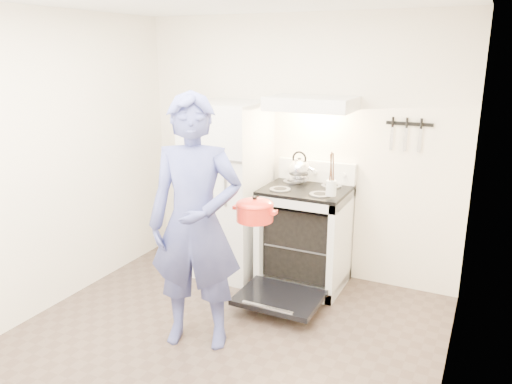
% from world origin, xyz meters
% --- Properties ---
extents(floor, '(3.60, 3.60, 0.00)m').
position_xyz_m(floor, '(0.00, 0.00, 0.00)').
color(floor, '#4B3D34').
rests_on(floor, ground).
extents(back_wall, '(3.20, 0.02, 2.50)m').
position_xyz_m(back_wall, '(0.00, 1.80, 1.25)').
color(back_wall, '#F4E9CD').
rests_on(back_wall, ground).
extents(refrigerator, '(0.70, 0.70, 1.70)m').
position_xyz_m(refrigerator, '(-0.58, 1.45, 0.85)').
color(refrigerator, silver).
rests_on(refrigerator, floor).
extents(stove_body, '(0.76, 0.65, 0.92)m').
position_xyz_m(stove_body, '(0.23, 1.48, 0.46)').
color(stove_body, silver).
rests_on(stove_body, floor).
extents(cooktop, '(0.76, 0.65, 0.03)m').
position_xyz_m(cooktop, '(0.23, 1.48, 0.94)').
color(cooktop, black).
rests_on(cooktop, stove_body).
extents(backsplash, '(0.76, 0.07, 0.20)m').
position_xyz_m(backsplash, '(0.23, 1.76, 1.05)').
color(backsplash, silver).
rests_on(backsplash, cooktop).
extents(oven_door, '(0.70, 0.54, 0.04)m').
position_xyz_m(oven_door, '(0.23, 0.88, 0.12)').
color(oven_door, black).
rests_on(oven_door, floor).
extents(oven_rack, '(0.60, 0.52, 0.01)m').
position_xyz_m(oven_rack, '(0.23, 1.48, 0.44)').
color(oven_rack, slate).
rests_on(oven_rack, stove_body).
extents(range_hood, '(0.76, 0.50, 0.12)m').
position_xyz_m(range_hood, '(0.23, 1.55, 1.71)').
color(range_hood, silver).
rests_on(range_hood, back_wall).
extents(knife_strip, '(0.40, 0.02, 0.03)m').
position_xyz_m(knife_strip, '(1.05, 1.79, 1.55)').
color(knife_strip, black).
rests_on(knife_strip, back_wall).
extents(pizza_stone, '(0.35, 0.35, 0.02)m').
position_xyz_m(pizza_stone, '(0.20, 1.57, 0.45)').
color(pizza_stone, '#967755').
rests_on(pizza_stone, oven_rack).
extents(tea_kettle, '(0.26, 0.21, 0.31)m').
position_xyz_m(tea_kettle, '(0.12, 1.59, 1.11)').
color(tea_kettle, silver).
rests_on(tea_kettle, cooktop).
extents(utensil_jar, '(0.09, 0.09, 0.13)m').
position_xyz_m(utensil_jar, '(0.54, 1.24, 1.05)').
color(utensil_jar, silver).
rests_on(utensil_jar, cooktop).
extents(person, '(0.80, 0.65, 1.90)m').
position_xyz_m(person, '(-0.16, 0.21, 0.95)').
color(person, navy).
rests_on(person, floor).
extents(dutch_oven, '(0.34, 0.27, 0.23)m').
position_xyz_m(dutch_oven, '(0.22, 0.43, 1.03)').
color(dutch_oven, red).
rests_on(dutch_oven, person).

